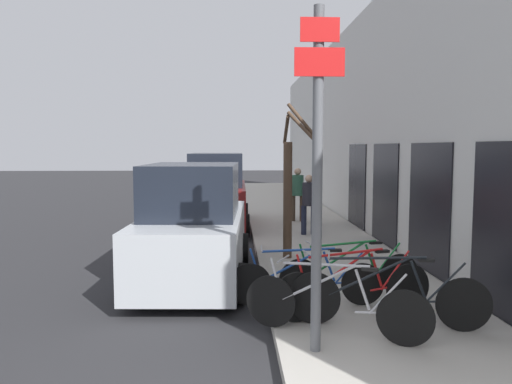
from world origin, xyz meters
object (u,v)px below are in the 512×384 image
Objects in this scene: parked_car_0 at (194,229)px; pedestrian_near at (309,200)px; bicycle_2 at (354,288)px; pedestrian_far at (298,191)px; bicycle_1 at (387,297)px; bicycle_4 at (350,273)px; bicycle_3 at (306,280)px; signpost at (317,171)px; bicycle_0 at (335,305)px; parked_car_1 at (217,196)px; street_tree at (289,188)px.

pedestrian_near is at bearing 58.37° from parked_car_0.
pedestrian_far reaches higher than bicycle_2.
parked_car_0 is (-2.79, 3.01, 0.44)m from bicycle_1.
bicycle_3 is at bearing 106.43° from bicycle_4.
signpost is 0.86× the size of parked_car_0.
bicycle_1 is 1.51× the size of pedestrian_far.
signpost is 1.71× the size of bicycle_4.
parked_car_1 is at bearing 36.03° from bicycle_0.
street_tree is at bearing 0.28° from bicycle_3.
bicycle_3 is 0.53× the size of parked_car_1.
bicycle_4 is 3.23m from street_tree.
bicycle_4 is 1.35× the size of pedestrian_far.
street_tree is at bearing -68.79° from parked_car_1.
signpost is 1.80× the size of bicycle_0.
signpost is 10.44m from pedestrian_far.
bicycle_0 is 0.93× the size of bicycle_2.
bicycle_3 is at bearing -77.78° from parked_car_1.
parked_car_0 is at bearing 48.16° from bicycle_4.
parked_car_0 reaches higher than bicycle_0.
bicycle_4 is at bearing -62.14° from bicycle_3.
bicycle_4 is 7.90m from parked_car_1.
bicycle_4 is (0.58, 1.62, -0.01)m from bicycle_0.
bicycle_2 is at bearing 47.10° from bicycle_1.
bicycle_4 is (0.16, 0.88, -0.02)m from bicycle_2.
street_tree is (1.71, -4.56, 0.61)m from parked_car_1.
bicycle_4 is 0.50× the size of parked_car_0.
bicycle_1 is at bearing 178.13° from bicycle_4.
bicycle_1 is 1.58× the size of pedestrian_near.
parked_car_0 is at bearing 56.76° from bicycle_0.
signpost reaches higher than parked_car_0.
bicycle_2 is 1.01× the size of bicycle_3.
bicycle_4 is at bearing 5.10° from bicycle_0.
bicycle_3 is 8.06m from parked_car_1.
bicycle_4 is 0.70× the size of street_tree.
signpost is 1.80m from bicycle_0.
bicycle_1 is at bearing -157.58° from bicycle_2.
parked_car_1 is at bearing 28.87° from pedestrian_far.
pedestrian_near is at bearing 18.89° from bicycle_0.
parked_car_1 reaches higher than bicycle_2.
pedestrian_far is (0.01, 2.48, 0.04)m from pedestrian_near.
bicycle_1 is 1.36m from bicycle_3.
street_tree is at bearing 3.21° from bicycle_4.
bicycle_1 is 4.13m from parked_car_0.
street_tree is (-0.88, -5.31, 0.53)m from pedestrian_far.
bicycle_3 is 1.37× the size of pedestrian_far.
bicycle_1 is 9.63m from pedestrian_far.
bicycle_3 is 3.51m from street_tree.
bicycle_1 is 1.10× the size of bicycle_2.
bicycle_3 is (-0.18, 1.25, -0.02)m from bicycle_0.
street_tree reaches higher than bicycle_2.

